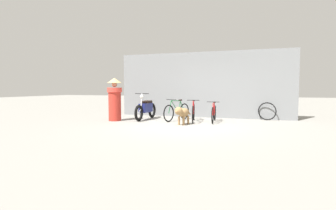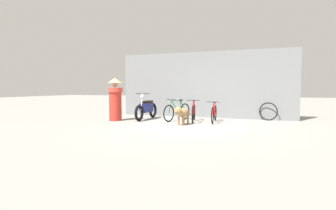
# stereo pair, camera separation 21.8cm
# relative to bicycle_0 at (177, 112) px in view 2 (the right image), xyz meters

# --- Properties ---
(ground_plane) EXTENTS (60.00, 60.00, 0.00)m
(ground_plane) POSITION_rel_bicycle_0_xyz_m (0.72, -1.46, -0.35)
(ground_plane) COLOR gray
(shop_wall_back) EXTENTS (7.59, 0.20, 2.84)m
(shop_wall_back) POSITION_rel_bicycle_0_xyz_m (0.72, 1.49, 1.07)
(shop_wall_back) COLOR slate
(shop_wall_back) RESTS_ON ground
(bicycle_0) EXTENTS (0.62, 1.67, 0.85)m
(bicycle_0) POSITION_rel_bicycle_0_xyz_m (0.00, 0.00, 0.00)
(bicycle_0) COLOR black
(bicycle_0) RESTS_ON ground
(bicycle_1) EXTENTS (0.48, 1.66, 0.85)m
(bicycle_1) POSITION_rel_bicycle_0_xyz_m (0.69, -0.11, 0.00)
(bicycle_1) COLOR black
(bicycle_1) RESTS_ON ground
(bicycle_2) EXTENTS (0.46, 1.56, 0.79)m
(bicycle_2) POSITION_rel_bicycle_0_xyz_m (1.45, 0.00, -0.02)
(bicycle_2) COLOR black
(bicycle_2) RESTS_ON ground
(motorcycle) EXTENTS (0.58, 1.93, 1.07)m
(motorcycle) POSITION_rel_bicycle_0_xyz_m (-1.30, -0.07, 0.08)
(motorcycle) COLOR black
(motorcycle) RESTS_ON ground
(stray_dog) EXTENTS (0.47, 1.04, 0.64)m
(stray_dog) POSITION_rel_bicycle_0_xyz_m (0.54, -1.10, 0.07)
(stray_dog) COLOR #997247
(stray_dog) RESTS_ON ground
(person_in_robes) EXTENTS (0.72, 0.72, 1.67)m
(person_in_robes) POSITION_rel_bicycle_0_xyz_m (-2.28, -0.85, 0.52)
(person_in_robes) COLOR #B72D23
(person_in_robes) RESTS_ON ground
(spare_tire_left) EXTENTS (0.70, 0.24, 0.71)m
(spare_tire_left) POSITION_rel_bicycle_0_xyz_m (3.38, 1.23, 0.01)
(spare_tire_left) COLOR black
(spare_tire_left) RESTS_ON ground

